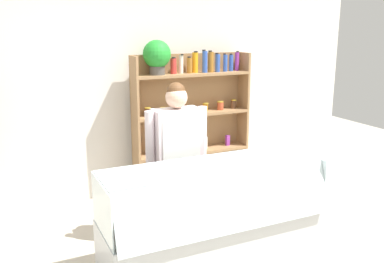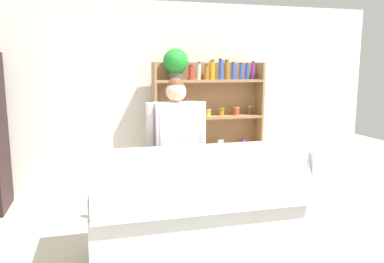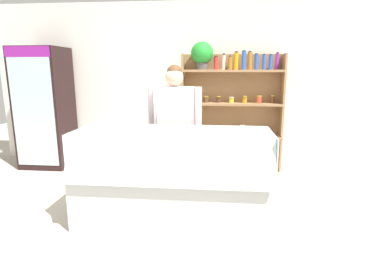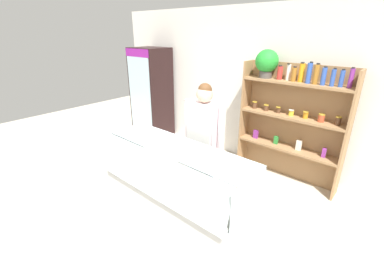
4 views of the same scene
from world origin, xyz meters
name	(u,v)px [view 2 (image 2 of 4)]	position (x,y,z in m)	size (l,w,h in m)	color
ground_plane	(196,257)	(0.00, 0.00, 0.00)	(12.00, 12.00, 0.00)	beige
back_wall	(156,97)	(0.00, 2.27, 1.35)	(6.80, 0.10, 2.70)	white
shelving_unit	(201,107)	(0.60, 1.97, 1.22)	(1.59, 0.35, 2.03)	#9E754C
deli_display_case	(198,222)	(0.04, 0.09, 0.31)	(2.02, 0.75, 1.01)	silver
shop_clerk	(176,140)	(-0.03, 0.73, 0.99)	(0.66, 0.25, 1.67)	#383D51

